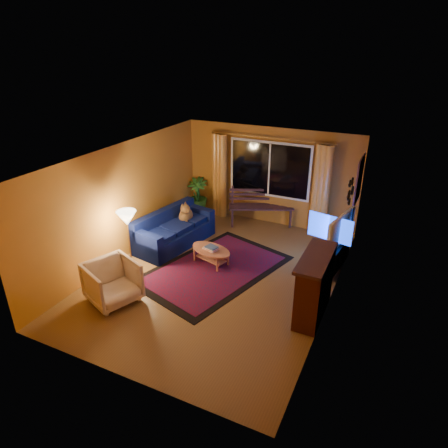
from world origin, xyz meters
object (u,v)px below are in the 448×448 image
at_px(sofa, 175,229).
at_px(tv_console, 331,255).
at_px(coffee_table, 211,256).
at_px(armchair, 112,281).
at_px(bench, 261,216).
at_px(floor_lamp, 129,241).

relative_size(sofa, tv_console, 1.59).
height_order(coffee_table, tv_console, tv_console).
distance_m(armchair, coffee_table, 2.23).
bearing_deg(armchair, coffee_table, -4.54).
relative_size(armchair, tv_console, 0.69).
distance_m(armchair, tv_console, 4.50).
bearing_deg(sofa, tv_console, 19.53).
bearing_deg(bench, sofa, -150.80).
height_order(bench, floor_lamp, floor_lamp).
distance_m(sofa, armchair, 2.41).
xyz_separation_m(bench, tv_console, (2.10, -1.34, 0.01)).
height_order(floor_lamp, coffee_table, floor_lamp).
bearing_deg(tv_console, bench, 154.06).
relative_size(floor_lamp, coffee_table, 1.34).
xyz_separation_m(bench, sofa, (-1.42, -1.92, 0.16)).
height_order(bench, tv_console, tv_console).
relative_size(sofa, coffee_table, 2.06).
height_order(bench, coffee_table, bench).
bearing_deg(sofa, armchair, -75.74).
relative_size(floor_lamp, tv_console, 1.03).
bearing_deg(armchair, sofa, 26.53).
bearing_deg(floor_lamp, armchair, -68.89).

